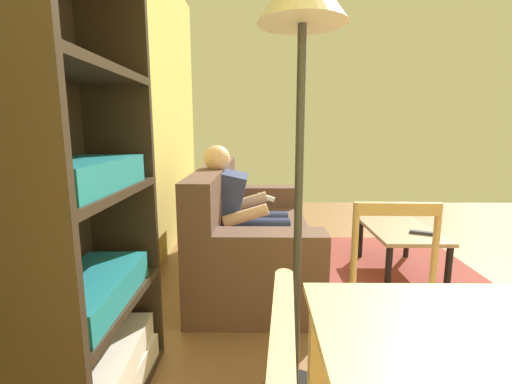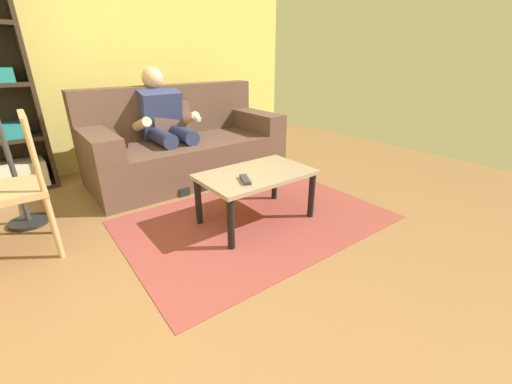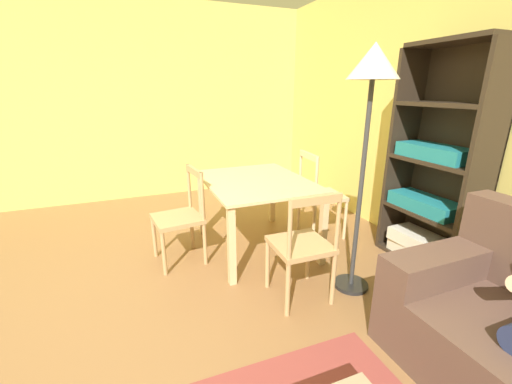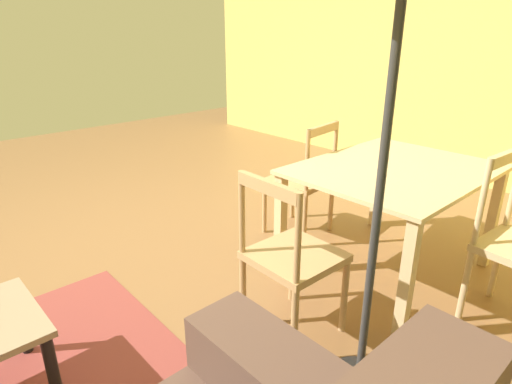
# 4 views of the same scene
# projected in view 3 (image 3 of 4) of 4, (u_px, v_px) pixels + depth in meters

# --- Properties ---
(ground_plane) EXTENTS (8.65, 8.65, 0.00)m
(ground_plane) POSITION_uv_depth(u_px,v_px,m) (111.00, 362.00, 1.95)
(ground_plane) COLOR brown
(wall_back) EXTENTS (6.65, 0.12, 2.78)m
(wall_back) POSITION_uv_depth(u_px,v_px,m) (492.00, 114.00, 2.58)
(wall_back) COLOR #DBC660
(wall_back) RESTS_ON ground_plane
(wall_side) EXTENTS (0.12, 6.00, 2.78)m
(wall_side) POSITION_uv_depth(u_px,v_px,m) (104.00, 104.00, 4.46)
(wall_side) COLOR #D2BE5D
(wall_side) RESTS_ON ground_plane
(bookshelf) EXTENTS (0.83, 0.36, 1.96)m
(bookshelf) POSITION_uv_depth(u_px,v_px,m) (435.00, 183.00, 2.87)
(bookshelf) COLOR #2D2319
(bookshelf) RESTS_ON ground_plane
(dining_table) EXTENTS (1.23, 0.98, 0.73)m
(dining_table) POSITION_uv_depth(u_px,v_px,m) (256.00, 190.00, 3.20)
(dining_table) COLOR #D1B27F
(dining_table) RESTS_ON ground_plane
(dining_chair_near_wall) EXTENTS (0.45, 0.45, 0.95)m
(dining_chair_near_wall) POSITION_uv_depth(u_px,v_px,m) (320.00, 195.00, 3.52)
(dining_chair_near_wall) COLOR #D1B27F
(dining_chair_near_wall) RESTS_ON ground_plane
(dining_chair_facing_couch) EXTENTS (0.43, 0.43, 0.90)m
(dining_chair_facing_couch) POSITION_uv_depth(u_px,v_px,m) (302.00, 246.00, 2.42)
(dining_chair_facing_couch) COLOR tan
(dining_chair_facing_couch) RESTS_ON ground_plane
(dining_chair_by_doorway) EXTENTS (0.47, 0.47, 0.89)m
(dining_chair_by_doorway) POSITION_uv_depth(u_px,v_px,m) (180.00, 217.00, 2.99)
(dining_chair_by_doorway) COLOR tan
(dining_chair_by_doorway) RESTS_ON ground_plane
(floor_lamp) EXTENTS (0.36, 0.36, 1.89)m
(floor_lamp) POSITION_uv_depth(u_px,v_px,m) (371.00, 88.00, 2.21)
(floor_lamp) COLOR black
(floor_lamp) RESTS_ON ground_plane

